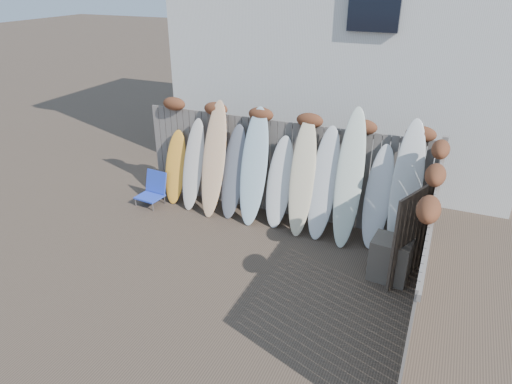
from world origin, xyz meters
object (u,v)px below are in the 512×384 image
at_px(wooden_crate, 390,259).
at_px(surfboard_0, 176,167).
at_px(lattice_panel, 411,236).
at_px(beach_chair, 153,189).

relative_size(wooden_crate, surfboard_0, 0.44).
bearing_deg(surfboard_0, lattice_panel, -13.10).
height_order(beach_chair, lattice_panel, lattice_panel).
distance_m(wooden_crate, surfboard_0, 4.93).
xyz_separation_m(lattice_panel, surfboard_0, (-5.04, 0.97, -0.02)).
relative_size(beach_chair, surfboard_0, 0.43).
xyz_separation_m(wooden_crate, lattice_panel, (0.25, 0.10, 0.45)).
distance_m(beach_chair, lattice_panel, 5.51).
bearing_deg(lattice_panel, beach_chair, -163.64).
relative_size(lattice_panel, surfboard_0, 0.99).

